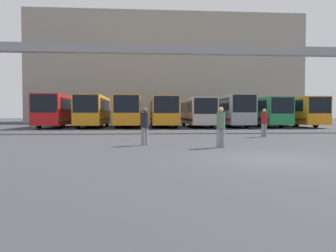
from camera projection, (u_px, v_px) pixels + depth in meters
ground_plane at (272, 159)px, 10.28m from camera, size 200.00×200.00×0.00m
building_backdrop at (166, 72)px, 58.00m from camera, size 45.20×12.00×17.85m
overhead_gantry at (193, 58)px, 26.46m from camera, size 33.72×0.80×6.94m
bus_slot_0 at (58, 109)px, 34.61m from camera, size 2.61×10.31×3.30m
bus_slot_1 at (94, 110)px, 34.83m from camera, size 2.52×10.18×3.26m
bus_slot_2 at (129, 110)px, 35.87m from camera, size 2.58×11.69×3.26m
bus_slot_3 at (163, 110)px, 36.32m from camera, size 2.59×12.04×3.19m
bus_slot_4 at (197, 111)px, 35.92m from camera, size 2.47×10.67×3.03m
bus_slot_5 at (228, 110)px, 37.06m from camera, size 2.54×12.40×3.34m
bus_slot_6 at (260, 111)px, 37.20m from camera, size 2.48×12.11×3.10m
bus_slot_7 at (291, 110)px, 37.59m from camera, size 2.49×12.31×3.15m
pedestrian_mid_right at (264, 122)px, 20.22m from camera, size 0.36×0.36×1.74m
pedestrian_mid_left at (145, 125)px, 14.85m from camera, size 0.35×0.35×1.71m
pedestrian_near_left at (221, 126)px, 13.87m from camera, size 0.36×0.36×1.72m
traffic_cone at (220, 126)px, 28.72m from camera, size 0.39×0.39×0.69m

